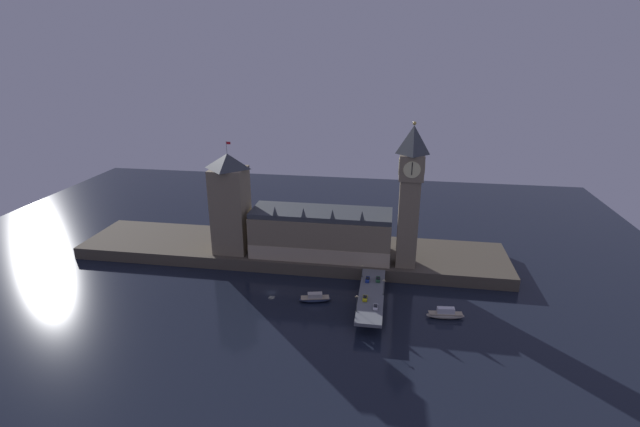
{
  "coord_description": "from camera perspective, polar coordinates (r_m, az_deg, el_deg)",
  "views": [
    {
      "loc": [
        50.65,
        -177.97,
        103.72
      ],
      "look_at": [
        18.95,
        20.0,
        31.75
      ],
      "focal_mm": 26.0,
      "sensor_mm": 36.0,
      "label": 1
    }
  ],
  "objects": [
    {
      "name": "car_southbound_trail",
      "position": [
        209.03,
        7.16,
        -8.03
      ],
      "size": [
        1.91,
        4.75,
        1.4
      ],
      "color": "#235633",
      "rests_on": "bridge"
    },
    {
      "name": "car_northbound_lead",
      "position": [
        208.31,
        5.87,
        -8.06
      ],
      "size": [
        1.84,
        4.75,
        1.54
      ],
      "color": "navy",
      "rests_on": "bridge"
    },
    {
      "name": "embankment",
      "position": [
        244.51,
        -3.7,
        -4.62
      ],
      "size": [
        220.0,
        42.0,
        6.01
      ],
      "color": "#4C4438",
      "rests_on": "ground_plane"
    },
    {
      "name": "bridge",
      "position": [
        199.45,
        6.31,
        -10.19
      ],
      "size": [
        10.47,
        46.0,
        6.18
      ],
      "color": "slate",
      "rests_on": "ground_plane"
    },
    {
      "name": "street_lamp_far",
      "position": [
        210.13,
        5.22,
        -6.87
      ],
      "size": [
        1.34,
        0.6,
        5.89
      ],
      "color": "#2D3333",
      "rests_on": "bridge"
    },
    {
      "name": "victoria_tower",
      "position": [
        233.47,
        -10.98,
        1.27
      ],
      "size": [
        16.69,
        16.69,
        56.09
      ],
      "color": "#7F7056",
      "rests_on": "embankment"
    },
    {
      "name": "boat_downstream",
      "position": [
        198.83,
        15.18,
        -11.88
      ],
      "size": [
        15.64,
        5.17,
        4.77
      ],
      "color": "#B2A893",
      "rests_on": "ground_plane"
    },
    {
      "name": "parliament_hall",
      "position": [
        229.6,
        0.14,
        -2.36
      ],
      "size": [
        68.69,
        23.68,
        27.25
      ],
      "color": "#7F7056",
      "rests_on": "embankment"
    },
    {
      "name": "street_lamp_near",
      "position": [
        183.92,
        4.55,
        -10.73
      ],
      "size": [
        1.34,
        0.6,
        7.13
      ],
      "color": "#2D3333",
      "rests_on": "bridge"
    },
    {
      "name": "clock_tower",
      "position": [
        213.37,
        11.0,
        2.54
      ],
      "size": [
        11.29,
        11.4,
        67.88
      ],
      "color": "#7F7056",
      "rests_on": "embankment"
    },
    {
      "name": "street_lamp_mid",
      "position": [
        196.42,
        7.86,
        -8.74
      ],
      "size": [
        1.34,
        0.6,
        7.18
      ],
      "color": "#2D3333",
      "rests_on": "bridge"
    },
    {
      "name": "boat_upstream",
      "position": [
        203.77,
        -0.62,
        -10.39
      ],
      "size": [
        14.54,
        7.5,
        3.88
      ],
      "color": "#1E2842",
      "rests_on": "ground_plane"
    },
    {
      "name": "ground_plane",
      "position": [
        212.13,
        -6.0,
        -9.65
      ],
      "size": [
        400.0,
        400.0,
        0.0
      ],
      "primitive_type": "plane",
      "color": "black"
    },
    {
      "name": "car_southbound_lead",
      "position": [
        188.63,
        6.86,
        -11.33
      ],
      "size": [
        1.9,
        4.09,
        1.32
      ],
      "color": "white",
      "rests_on": "bridge"
    },
    {
      "name": "car_northbound_trail",
      "position": [
        193.76,
        5.56,
        -10.33
      ],
      "size": [
        1.95,
        4.0,
        1.58
      ],
      "color": "yellow",
      "rests_on": "bridge"
    }
  ]
}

